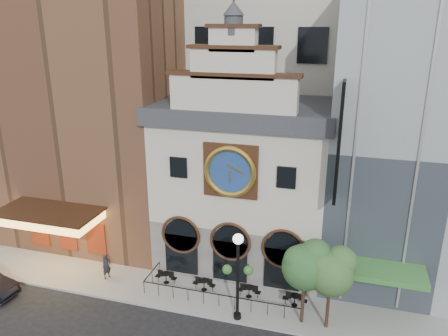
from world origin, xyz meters
TOP-DOWN VIEW (x-y plane):
  - ground at (0.00, 0.00)m, footprint 120.00×120.00m
  - sidewalk at (0.00, 2.50)m, footprint 44.00×5.00m
  - clock_building at (0.00, 7.82)m, footprint 12.60×8.78m
  - theater_building at (-13.00, 9.96)m, footprint 14.00×15.60m
  - retail_building at (12.99, 9.99)m, footprint 14.00×14.40m
  - cafe_railing at (0.00, 2.50)m, footprint 10.60×2.60m
  - bistro_0 at (-4.36, 2.76)m, footprint 1.58×0.68m
  - bistro_1 at (-1.51, 2.69)m, footprint 1.58×0.68m
  - bistro_2 at (1.63, 2.76)m, footprint 1.58×0.68m
  - bistro_3 at (4.69, 2.67)m, footprint 1.58×0.68m
  - pedestrian at (-8.68, 2.18)m, footprint 0.68×0.81m
  - lamppost at (1.43, 0.40)m, footprint 1.83×0.85m
  - tree_left at (5.36, 1.23)m, footprint 2.86×2.75m
  - tree_right at (6.84, 1.16)m, footprint 2.76×2.66m

SIDE VIEW (x-z plane):
  - ground at x=0.00m, z-range 0.00..0.00m
  - sidewalk at x=0.00m, z-range 0.00..0.15m
  - cafe_railing at x=0.00m, z-range 0.15..1.05m
  - bistro_0 at x=-4.36m, z-range 0.16..1.06m
  - bistro_1 at x=-1.51m, z-range 0.16..1.06m
  - bistro_2 at x=1.63m, z-range 0.16..1.06m
  - bistro_3 at x=4.69m, z-range 0.16..1.06m
  - pedestrian at x=-8.68m, z-range 0.15..2.04m
  - lamppost at x=1.43m, z-range 0.84..6.65m
  - tree_right at x=6.84m, z-range 1.39..6.71m
  - tree_left at x=5.36m, z-range 1.43..6.94m
  - clock_building at x=0.00m, z-range -2.64..16.01m
  - retail_building at x=12.99m, z-range 0.14..20.14m
  - theater_building at x=-13.00m, z-range 0.10..25.10m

